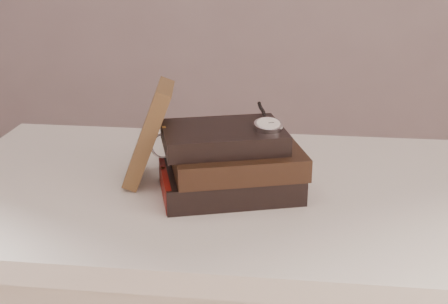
# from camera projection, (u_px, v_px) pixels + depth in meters

# --- Properties ---
(table) EXTENTS (1.00, 0.60, 0.75)m
(table) POSITION_uv_depth(u_px,v_px,m) (212.00, 229.00, 1.12)
(table) COLOR silver
(table) RESTS_ON ground
(book_stack) EXTENTS (0.28, 0.22, 0.12)m
(book_stack) POSITION_uv_depth(u_px,v_px,m) (231.00, 163.00, 1.03)
(book_stack) COLOR black
(book_stack) RESTS_ON table
(journal) EXTENTS (0.11, 0.13, 0.18)m
(journal) POSITION_uv_depth(u_px,v_px,m) (149.00, 133.00, 1.07)
(journal) COLOR #452E1A
(journal) RESTS_ON table
(pocket_watch) EXTENTS (0.06, 0.15, 0.02)m
(pocket_watch) POSITION_uv_depth(u_px,v_px,m) (268.00, 124.00, 1.01)
(pocket_watch) COLOR silver
(pocket_watch) RESTS_ON book_stack
(eyeglasses) EXTENTS (0.13, 0.14, 0.05)m
(eyeglasses) POSITION_uv_depth(u_px,v_px,m) (177.00, 144.00, 1.09)
(eyeglasses) COLOR silver
(eyeglasses) RESTS_ON book_stack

